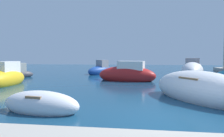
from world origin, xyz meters
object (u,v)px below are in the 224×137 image
object	(u,v)px
moored_boat_0	(192,70)
moored_boat_9	(5,78)
moored_boat_2	(16,73)
moored_boat_7	(101,70)
moored_boat_6	(127,74)
moored_boat_5	(199,90)
moored_boat_4	(41,104)

from	to	relation	value
moored_boat_0	moored_boat_9	xyz separation A→B (m)	(-14.99, -8.17, -0.09)
moored_boat_2	moored_boat_7	distance (m)	8.62
moored_boat_0	moored_boat_9	distance (m)	17.07
moored_boat_7	moored_boat_6	bearing A→B (deg)	66.23
moored_boat_5	moored_boat_6	size ratio (longest dim) A/B	1.02
moored_boat_2	moored_boat_5	distance (m)	16.17
moored_boat_2	moored_boat_9	bearing A→B (deg)	71.79
moored_boat_5	moored_boat_7	world-z (taller)	moored_boat_7
moored_boat_5	moored_boat_9	bearing A→B (deg)	41.48
moored_boat_5	moored_boat_4	bearing A→B (deg)	78.30
moored_boat_6	moored_boat_9	bearing A→B (deg)	35.67
moored_boat_2	moored_boat_5	world-z (taller)	moored_boat_2
moored_boat_2	moored_boat_4	xyz separation A→B (m)	(7.87, -10.30, -0.12)
moored_boat_0	moored_boat_5	distance (m)	11.71
moored_boat_4	moored_boat_6	bearing A→B (deg)	-97.83
moored_boat_0	moored_boat_4	distance (m)	16.73
moored_boat_6	moored_boat_4	bearing A→B (deg)	86.17
moored_boat_0	moored_boat_4	bearing A→B (deg)	-17.25
moored_boat_0	moored_boat_7	xyz separation A→B (m)	(-9.79, 0.83, -0.14)
moored_boat_0	moored_boat_7	size ratio (longest dim) A/B	1.63
moored_boat_7	moored_boat_9	size ratio (longest dim) A/B	0.93
moored_boat_7	moored_boat_4	bearing A→B (deg)	37.38
moored_boat_6	moored_boat_7	world-z (taller)	moored_boat_6
moored_boat_0	moored_boat_2	distance (m)	17.57
moored_boat_4	moored_boat_7	world-z (taller)	moored_boat_7
moored_boat_4	moored_boat_0	bearing A→B (deg)	-115.21
moored_boat_2	moored_boat_5	xyz separation A→B (m)	(14.20, -7.73, 0.09)
moored_boat_4	moored_boat_9	distance (m)	8.05
moored_boat_5	moored_boat_9	world-z (taller)	moored_boat_9
moored_boat_0	moored_boat_9	size ratio (longest dim) A/B	1.51
moored_boat_7	moored_boat_0	bearing A→B (deg)	120.74
moored_boat_9	moored_boat_5	bearing A→B (deg)	75.28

